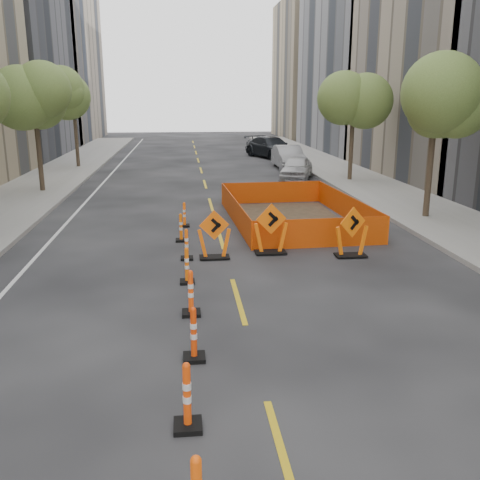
{
  "coord_description": "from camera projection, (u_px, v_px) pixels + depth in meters",
  "views": [
    {
      "loc": [
        -1.26,
        -8.03,
        4.73
      ],
      "look_at": [
        0.21,
        5.5,
        1.1
      ],
      "focal_mm": 40.0,
      "sensor_mm": 36.0,
      "label": 1
    }
  ],
  "objects": [
    {
      "name": "tree_r_b",
      "position": [
        436.0,
        103.0,
        20.29
      ],
      "size": [
        2.8,
        2.8,
        5.95
      ],
      "color": "#382B1E",
      "rests_on": "ground"
    },
    {
      "name": "channelizer_6",
      "position": [
        187.0,
        244.0,
        16.03
      ],
      "size": [
        0.38,
        0.38,
        0.95
      ],
      "primitive_type": null,
      "color": "#FF590A",
      "rests_on": "ground"
    },
    {
      "name": "channelizer_3",
      "position": [
        194.0,
        334.0,
        9.84
      ],
      "size": [
        0.41,
        0.41,
        1.05
      ],
      "primitive_type": null,
      "color": "red",
      "rests_on": "ground"
    },
    {
      "name": "bld_left_e",
      "position": [
        34.0,
        48.0,
        58.12
      ],
      "size": [
        12.0,
        20.0,
        20.0
      ],
      "primitive_type": "cube",
      "color": "gray",
      "rests_on": "ground"
    },
    {
      "name": "parked_car_near",
      "position": [
        297.0,
        168.0,
        31.8
      ],
      "size": [
        2.9,
        4.38,
        1.39
      ],
      "primitive_type": "imported",
      "rotation": [
        0.0,
        0.0,
        -0.34
      ],
      "color": "silver",
      "rests_on": "ground"
    },
    {
      "name": "parked_car_far",
      "position": [
        271.0,
        147.0,
        43.34
      ],
      "size": [
        4.33,
        6.21,
        1.67
      ],
      "primitive_type": "imported",
      "rotation": [
        0.0,
        0.0,
        0.38
      ],
      "color": "black",
      "rests_on": "ground"
    },
    {
      "name": "bld_right_e",
      "position": [
        330.0,
        70.0,
        65.06
      ],
      "size": [
        12.0,
        14.0,
        16.0
      ],
      "primitive_type": "cube",
      "color": "tan",
      "rests_on": "ground"
    },
    {
      "name": "ground_plane",
      "position": [
        263.0,
        386.0,
        9.06
      ],
      "size": [
        140.0,
        140.0,
        0.0
      ],
      "primitive_type": "plane",
      "color": "black"
    },
    {
      "name": "sidewalk_right",
      "position": [
        439.0,
        217.0,
        21.5
      ],
      "size": [
        4.0,
        90.0,
        0.15
      ],
      "primitive_type": "cube",
      "color": "gray",
      "rests_on": "ground"
    },
    {
      "name": "channelizer_5",
      "position": [
        187.0,
        265.0,
        13.96
      ],
      "size": [
        0.39,
        0.39,
        0.98
      ],
      "primitive_type": null,
      "color": "#EC5D09",
      "rests_on": "ground"
    },
    {
      "name": "channelizer_4",
      "position": [
        191.0,
        293.0,
        11.9
      ],
      "size": [
        0.42,
        0.42,
        1.05
      ],
      "primitive_type": null,
      "color": "#FF460A",
      "rests_on": "ground"
    },
    {
      "name": "tree_r_c",
      "position": [
        354.0,
        101.0,
        29.9
      ],
      "size": [
        2.8,
        2.8,
        5.95
      ],
      "color": "#382B1E",
      "rests_on": "ground"
    },
    {
      "name": "bld_right_d",
      "position": [
        388.0,
        36.0,
        46.87
      ],
      "size": [
        12.0,
        18.0,
        20.0
      ],
      "primitive_type": "cube",
      "color": "gray",
      "rests_on": "ground"
    },
    {
      "name": "chevron_sign_right",
      "position": [
        352.0,
        232.0,
        16.22
      ],
      "size": [
        1.21,
        0.98,
        1.57
      ],
      "primitive_type": null,
      "rotation": [
        0.0,
        0.0,
        0.39
      ],
      "color": "orange",
      "rests_on": "ground"
    },
    {
      "name": "safety_fence",
      "position": [
        292.0,
        209.0,
        21.02
      ],
      "size": [
        4.92,
        7.98,
        0.97
      ],
      "primitive_type": null,
      "rotation": [
        0.0,
        0.0,
        0.04
      ],
      "color": "#DE450B",
      "rests_on": "ground"
    },
    {
      "name": "channelizer_2",
      "position": [
        187.0,
        396.0,
        7.76
      ],
      "size": [
        0.42,
        0.42,
        1.07
      ],
      "primitive_type": null,
      "color": "#E84109",
      "rests_on": "ground"
    },
    {
      "name": "tree_l_d",
      "position": [
        73.0,
        101.0,
        35.84
      ],
      "size": [
        2.8,
        2.8,
        5.95
      ],
      "color": "#382B1E",
      "rests_on": "ground"
    },
    {
      "name": "channelizer_7",
      "position": [
        181.0,
        227.0,
        18.07
      ],
      "size": [
        0.38,
        0.38,
        0.97
      ],
      "primitive_type": null,
      "color": "#E55E09",
      "rests_on": "ground"
    },
    {
      "name": "chevron_sign_center",
      "position": [
        271.0,
        229.0,
        16.54
      ],
      "size": [
        1.15,
        0.79,
        1.61
      ],
      "primitive_type": null,
      "rotation": [
        0.0,
        0.0,
        0.14
      ],
      "color": "#FE640A",
      "rests_on": "ground"
    },
    {
      "name": "tree_l_c",
      "position": [
        34.0,
        102.0,
        26.23
      ],
      "size": [
        2.8,
        2.8,
        5.95
      ],
      "color": "#382B1E",
      "rests_on": "ground"
    },
    {
      "name": "channelizer_8",
      "position": [
        184.0,
        214.0,
        20.14
      ],
      "size": [
        0.37,
        0.37,
        0.94
      ],
      "primitive_type": null,
      "color": "#FF5C0A",
      "rests_on": "ground"
    },
    {
      "name": "parked_car_mid",
      "position": [
        288.0,
        157.0,
        36.64
      ],
      "size": [
        1.67,
        4.75,
        1.57
      ],
      "primitive_type": "imported",
      "rotation": [
        0.0,
        0.0,
        0.0
      ],
      "color": "#96969B",
      "rests_on": "ground"
    },
    {
      "name": "chevron_sign_left",
      "position": [
        214.0,
        235.0,
        16.04
      ],
      "size": [
        1.07,
        0.72,
        1.51
      ],
      "primitive_type": null,
      "rotation": [
        0.0,
        0.0,
        0.12
      ],
      "color": "#FA5F0A",
      "rests_on": "ground"
    }
  ]
}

